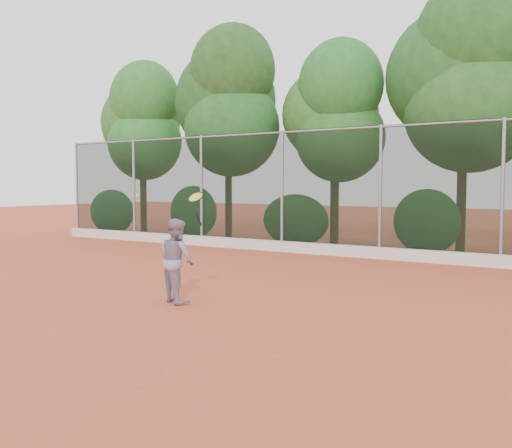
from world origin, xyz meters
The scene contains 7 objects.
ground centered at (0.00, 0.00, 0.00)m, with size 80.00×80.00×0.00m, color #BF4B2D.
concrete_curb centered at (0.00, 6.82, 0.15)m, with size 24.00×0.20×0.30m, color silver.
tennis_player centered at (-0.73, -0.27, 0.69)m, with size 0.68×0.53×1.39m, color gray.
chainlink_fence centered at (0.00, 7.00, 1.86)m, with size 24.09×0.09×3.50m.
foliage_backdrop centered at (-0.55, 8.98, 4.40)m, with size 23.70×3.63×7.55m.
tennis_racket centered at (-0.31, -0.28, 1.70)m, with size 0.28×0.27×0.56m.
tennis_ball_in_flight centered at (-2.15, 0.28, 1.73)m, with size 0.07×0.07×0.07m.
Camera 1 is at (5.45, -7.37, 1.95)m, focal length 40.00 mm.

